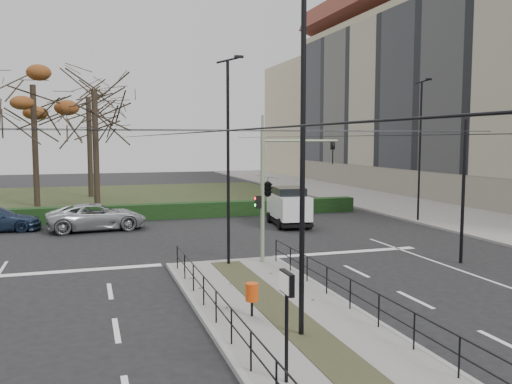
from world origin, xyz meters
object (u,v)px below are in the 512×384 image
streetlamp_sidewalk (420,149)px  parked_car_fourth (97,217)px  streetlamp_median_far (229,160)px  bare_tree_near (94,98)px  rust_tree (33,85)px  litter_bin (252,293)px  white_van (289,206)px  traffic_light (270,186)px  info_panel (286,296)px  streetlamp_median_near (303,154)px  bare_tree_center (88,105)px

streetlamp_sidewalk → parked_car_fourth: streetlamp_sidewalk is taller
streetlamp_median_far → bare_tree_near: (-4.71, 20.66, 3.79)m
parked_car_fourth → rust_tree: (-4.16, 12.17, 8.47)m
litter_bin → white_van: 17.37m
traffic_light → streetlamp_median_far: bearing=179.0°
litter_bin → info_panel: (-0.56, -4.26, 1.16)m
info_panel → streetlamp_median_near: size_ratio=0.26×
bare_tree_near → rust_tree: bearing=149.3°
info_panel → bare_tree_center: bare_tree_center is taller
streetlamp_sidewalk → rust_tree: (-23.52, 15.07, 4.63)m
streetlamp_sidewalk → traffic_light: bearing=-147.1°
litter_bin → streetlamp_median_near: 4.44m
streetlamp_sidewalk → streetlamp_median_near: bearing=-131.6°
streetlamp_median_far → streetlamp_median_near: bearing=-91.5°
streetlamp_sidewalk → info_panel: bearing=-130.2°
streetlamp_median_near → bare_tree_center: (-4.86, 37.70, 3.43)m
parked_car_fourth → bare_tree_center: bearing=-5.1°
rust_tree → bare_tree_center: rust_tree is taller
bare_tree_center → bare_tree_near: size_ratio=1.01×
traffic_light → white_van: traffic_light is taller
info_panel → rust_tree: rust_tree is taller
traffic_light → streetlamp_median_far: (-1.73, 0.03, 1.10)m
traffic_light → streetlamp_median_far: streetlamp_median_far is taller
litter_bin → bare_tree_near: bare_tree_near is taller
parked_car_fourth → bare_tree_near: bearing=-6.9°
litter_bin → streetlamp_median_near: streetlamp_median_near is taller
white_van → rust_tree: (-15.22, 13.96, 8.03)m
traffic_light → rust_tree: 26.35m
parked_car_fourth → bare_tree_center: bare_tree_center is taller
streetlamp_median_far → info_panel: bearing=-98.4°
traffic_light → bare_tree_near: 22.21m
streetlamp_sidewalk → rust_tree: bearing=147.3°
streetlamp_sidewalk → rust_tree: size_ratio=0.73×
rust_tree → bare_tree_center: bearing=56.8°
parked_car_fourth → bare_tree_center: (-0.16, 18.28, 7.46)m
litter_bin → streetlamp_median_far: bearing=81.1°
litter_bin → bare_tree_near: size_ratio=0.08×
streetlamp_median_far → streetlamp_sidewalk: size_ratio=0.95×
rust_tree → bare_tree_center: 7.38m
traffic_light → streetlamp_median_near: bearing=-103.2°
litter_bin → streetlamp_median_far: (1.03, 6.53, 3.56)m
white_van → rust_tree: size_ratio=0.37×
litter_bin → rust_tree: bearing=105.1°
streetlamp_sidewalk → rust_tree: 28.31m
streetlamp_sidewalk → parked_car_fourth: size_ratio=1.59×
info_panel → white_van: info_panel is taller
streetlamp_sidewalk → bare_tree_near: 23.13m
litter_bin → parked_car_fourth: (-3.89, 17.62, -0.06)m
white_van → bare_tree_center: size_ratio=0.38×
white_van → bare_tree_center: (-11.22, 20.08, 7.02)m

